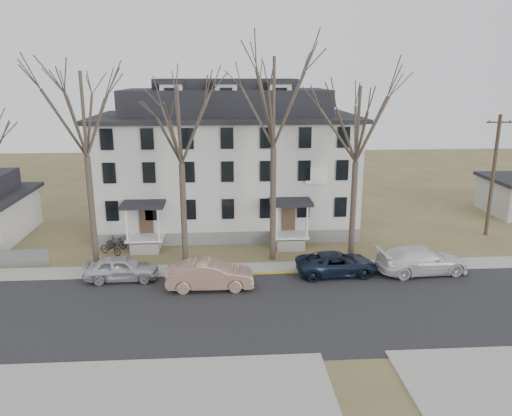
{
  "coord_description": "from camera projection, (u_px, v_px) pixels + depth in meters",
  "views": [
    {
      "loc": [
        -2.29,
        -22.53,
        12.42
      ],
      "look_at": [
        -0.2,
        9.0,
        3.9
      ],
      "focal_mm": 35.0,
      "sensor_mm": 36.0,
      "label": 1
    }
  ],
  "objects": [
    {
      "name": "car_white",
      "position": [
        422.0,
        261.0,
        31.93
      ],
      "size": [
        6.05,
        2.93,
        1.7
      ],
      "primitive_type": "imported",
      "rotation": [
        0.0,
        0.0,
        1.67
      ],
      "color": "silver",
      "rests_on": "ground"
    },
    {
      "name": "near_sidewalk_left",
      "position": [
        83.0,
        398.0,
        19.76
      ],
      "size": [
        20.0,
        5.0,
        0.08
      ],
      "primitive_type": "cube",
      "color": "#A09F97",
      "rests_on": "ground"
    },
    {
      "name": "far_sidewalk",
      "position": [
        260.0,
        269.0,
        32.79
      ],
      "size": [
        120.0,
        2.0,
        0.08
      ],
      "primitive_type": "cube",
      "color": "#A09F97",
      "rests_on": "ground"
    },
    {
      "name": "car_silver",
      "position": [
        121.0,
        269.0,
        30.81
      ],
      "size": [
        4.57,
        1.93,
        1.54
      ],
      "primitive_type": "imported",
      "rotation": [
        0.0,
        0.0,
        1.59
      ],
      "color": "silver",
      "rests_on": "ground"
    },
    {
      "name": "tree_mid_right",
      "position": [
        358.0,
        119.0,
        32.44
      ],
      "size": [
        7.8,
        7.8,
        12.74
      ],
      "color": "#473B31",
      "rests_on": "ground"
    },
    {
      "name": "tree_far_left",
      "position": [
        83.0,
        108.0,
        31.13
      ],
      "size": [
        8.4,
        8.4,
        13.72
      ],
      "color": "#473B31",
      "rests_on": "ground"
    },
    {
      "name": "car_navy",
      "position": [
        337.0,
        264.0,
        31.71
      ],
      "size": [
        5.26,
        2.66,
        1.43
      ],
      "primitive_type": "imported",
      "rotation": [
        0.0,
        0.0,
        1.63
      ],
      "color": "#151F31",
      "rests_on": "ground"
    },
    {
      "name": "ground",
      "position": [
        272.0,
        329.0,
        25.08
      ],
      "size": [
        120.0,
        120.0,
        0.0
      ],
      "primitive_type": "plane",
      "color": "olive",
      "rests_on": "ground"
    },
    {
      "name": "boarding_house",
      "position": [
        227.0,
        163.0,
        40.85
      ],
      "size": [
        20.8,
        12.36,
        12.05
      ],
      "color": "slate",
      "rests_on": "ground"
    },
    {
      "name": "yellow_curb",
      "position": [
        338.0,
        272.0,
        32.24
      ],
      "size": [
        14.0,
        0.25,
        0.06
      ],
      "primitive_type": "cube",
      "color": "gold",
      "rests_on": "ground"
    },
    {
      "name": "tree_mid_left",
      "position": [
        180.0,
        120.0,
        31.71
      ],
      "size": [
        7.8,
        7.8,
        12.74
      ],
      "color": "#473B31",
      "rests_on": "ground"
    },
    {
      "name": "tree_center",
      "position": [
        274.0,
        95.0,
        31.71
      ],
      "size": [
        9.0,
        9.0,
        14.7
      ],
      "color": "#473B31",
      "rests_on": "ground"
    },
    {
      "name": "utility_pole_far",
      "position": [
        493.0,
        174.0,
        38.48
      ],
      "size": [
        2.0,
        0.28,
        9.5
      ],
      "color": "#3D3023",
      "rests_on": "ground"
    },
    {
      "name": "bicycle_left",
      "position": [
        111.0,
        249.0,
        35.19
      ],
      "size": [
        1.91,
        1.49,
        0.97
      ],
      "primitive_type": "imported",
      "rotation": [
        0.0,
        0.0,
        1.03
      ],
      "color": "black",
      "rests_on": "ground"
    },
    {
      "name": "bicycle_right",
      "position": [
        116.0,
        243.0,
        36.37
      ],
      "size": [
        1.64,
        0.84,
        0.95
      ],
      "primitive_type": "imported",
      "rotation": [
        0.0,
        0.0,
        1.31
      ],
      "color": "black",
      "rests_on": "ground"
    },
    {
      "name": "car_tan",
      "position": [
        210.0,
        275.0,
        29.59
      ],
      "size": [
        5.15,
        1.8,
        1.7
      ],
      "primitive_type": "imported",
      "rotation": [
        0.0,
        0.0,
        1.57
      ],
      "color": "#A57C68",
      "rests_on": "ground"
    },
    {
      "name": "main_road",
      "position": [
        268.0,
        311.0,
        27.01
      ],
      "size": [
        120.0,
        10.0,
        0.04
      ],
      "primitive_type": "cube",
      "color": "#27272A",
      "rests_on": "ground"
    }
  ]
}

